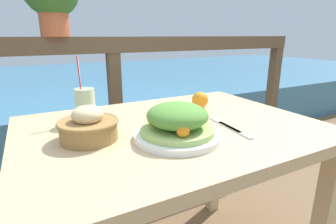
{
  "coord_description": "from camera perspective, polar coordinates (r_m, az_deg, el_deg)",
  "views": [
    {
      "loc": [
        -0.44,
        -0.8,
        1.06
      ],
      "look_at": [
        -0.03,
        -0.02,
        0.8
      ],
      "focal_mm": 28.0,
      "sensor_mm": 36.0,
      "label": 1
    }
  ],
  "objects": [
    {
      "name": "salad_plate",
      "position": [
        0.83,
        2.06,
        -2.56
      ],
      "size": [
        0.28,
        0.28,
        0.12
      ],
      "color": "white",
      "rests_on": "patio_table"
    },
    {
      "name": "orange_near_basket",
      "position": [
        1.2,
        6.97,
        2.63
      ],
      "size": [
        0.07,
        0.07,
        0.07
      ],
      "color": "orange",
      "rests_on": "patio_table"
    },
    {
      "name": "knife",
      "position": [
        0.94,
        14.2,
        -3.79
      ],
      "size": [
        0.03,
        0.18,
        0.0
      ],
      "color": "silver",
      "rests_on": "patio_table"
    },
    {
      "name": "sea_backdrop",
      "position": [
        4.12,
        -21.24,
        3.75
      ],
      "size": [
        12.0,
        4.0,
        0.47
      ],
      "color": "teal",
      "rests_on": "ground_plane"
    },
    {
      "name": "drink_glass",
      "position": [
        1.02,
        -17.55,
        1.35
      ],
      "size": [
        0.07,
        0.07,
        0.25
      ],
      "color": "beige",
      "rests_on": "patio_table"
    },
    {
      "name": "bread_basket",
      "position": [
        0.85,
        -16.87,
        -3.03
      ],
      "size": [
        0.19,
        0.19,
        0.11
      ],
      "color": "olive",
      "rests_on": "patio_table"
    },
    {
      "name": "railing_fence",
      "position": [
        1.6,
        -11.58,
        6.35
      ],
      "size": [
        2.8,
        0.08,
        1.05
      ],
      "color": "brown",
      "rests_on": "ground_plane"
    },
    {
      "name": "fork",
      "position": [
        0.98,
        12.25,
        -2.8
      ],
      "size": [
        0.03,
        0.18,
        0.0
      ],
      "color": "silver",
      "rests_on": "patio_table"
    },
    {
      "name": "patio_table",
      "position": [
        1.01,
        0.89,
        -8.53
      ],
      "size": [
        1.07,
        0.79,
        0.74
      ],
      "color": "tan",
      "rests_on": "ground_plane"
    }
  ]
}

